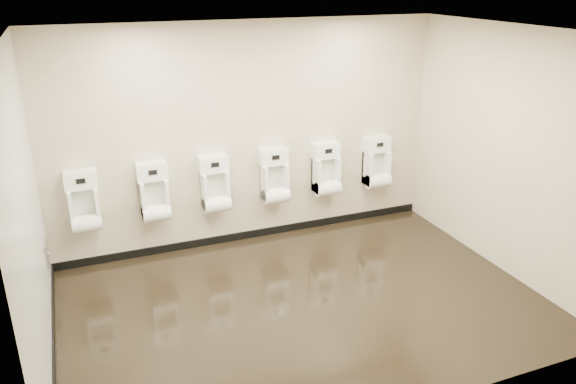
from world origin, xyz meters
name	(u,v)px	position (x,y,z in m)	size (l,w,h in m)	color
ground	(303,304)	(0.00, 0.00, 0.00)	(5.00, 3.50, 0.00)	black
ceiling	(307,33)	(0.00, 0.00, 2.80)	(5.00, 3.50, 0.00)	silver
back_wall	(249,136)	(0.00, 1.75, 1.40)	(5.00, 0.02, 2.80)	beige
front_wall	(403,260)	(0.00, -1.75, 1.40)	(5.00, 0.02, 2.80)	beige
left_wall	(27,220)	(-2.50, 0.00, 1.40)	(0.02, 3.50, 2.80)	beige
right_wall	(508,153)	(2.50, 0.00, 1.40)	(0.02, 3.50, 2.80)	beige
tile_overlay_left	(27,220)	(-2.50, 0.00, 1.40)	(0.01, 3.50, 2.80)	silver
skirting_back	(252,234)	(0.00, 1.74, 0.05)	(5.00, 0.02, 0.10)	black
skirting_left	(53,354)	(-2.49, 0.00, 0.05)	(0.02, 3.50, 0.10)	black
access_panel	(47,253)	(-2.48, 1.20, 0.50)	(0.04, 0.25, 0.25)	#9E9EA3
urinal_0	(84,206)	(-2.04, 1.63, 0.82)	(0.37, 0.28, 0.69)	white
urinal_1	(154,196)	(-1.24, 1.63, 0.82)	(0.37, 0.28, 0.69)	white
urinal_2	(215,188)	(-0.50, 1.63, 0.82)	(0.37, 0.28, 0.69)	white
urinal_3	(275,180)	(0.28, 1.63, 0.82)	(0.37, 0.28, 0.69)	white
urinal_4	(326,173)	(1.02, 1.63, 0.82)	(0.37, 0.28, 0.69)	white
urinal_5	(377,166)	(1.79, 1.63, 0.82)	(0.37, 0.28, 0.69)	white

